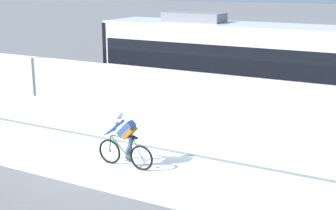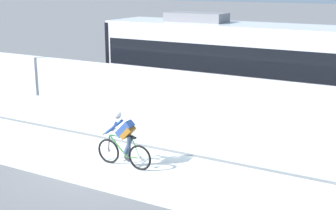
% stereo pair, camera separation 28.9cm
% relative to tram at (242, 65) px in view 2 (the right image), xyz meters
% --- Properties ---
extents(ground_plane, '(200.00, 200.00, 0.00)m').
position_rel_tram_xyz_m(ground_plane, '(-1.43, -6.85, -1.89)').
color(ground_plane, slate).
extents(bike_path_deck, '(32.00, 3.20, 0.01)m').
position_rel_tram_xyz_m(bike_path_deck, '(-1.43, -6.85, -1.89)').
color(bike_path_deck, silver).
rests_on(bike_path_deck, ground).
extents(glass_parapet, '(32.00, 0.05, 1.05)m').
position_rel_tram_xyz_m(glass_parapet, '(-1.43, -5.00, -1.37)').
color(glass_parapet, silver).
rests_on(glass_parapet, ground).
extents(concrete_barrier_wall, '(32.00, 0.36, 2.07)m').
position_rel_tram_xyz_m(concrete_barrier_wall, '(-1.43, -3.20, -0.86)').
color(concrete_barrier_wall, silver).
rests_on(concrete_barrier_wall, ground).
extents(tram_rail_near, '(32.00, 0.08, 0.01)m').
position_rel_tram_xyz_m(tram_rail_near, '(-1.43, -0.72, -1.89)').
color(tram_rail_near, '#595654').
rests_on(tram_rail_near, ground).
extents(tram_rail_far, '(32.00, 0.08, 0.01)m').
position_rel_tram_xyz_m(tram_rail_far, '(-1.43, 0.72, -1.89)').
color(tram_rail_far, '#595654').
rests_on(tram_rail_far, ground).
extents(tram, '(11.06, 2.54, 3.81)m').
position_rel_tram_xyz_m(tram, '(0.00, 0.00, 0.00)').
color(tram, silver).
rests_on(tram, ground).
extents(cyclist_on_bike, '(1.77, 0.58, 1.61)m').
position_rel_tram_xyz_m(cyclist_on_bike, '(-0.76, -6.85, -1.11)').
color(cyclist_on_bike, black).
rests_on(cyclist_on_bike, ground).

